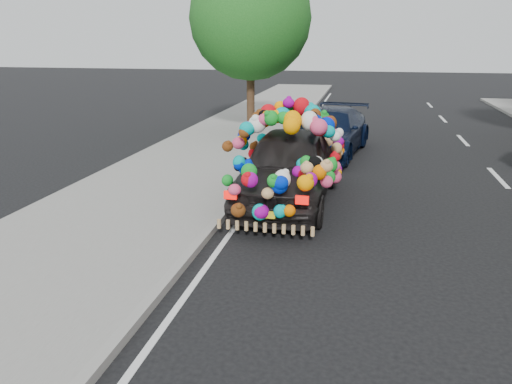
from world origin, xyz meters
TOP-DOWN VIEW (x-y plane):
  - ground at (0.00, 0.00)m, footprint 100.00×100.00m
  - sidewalk at (-4.30, 0.00)m, footprint 4.00×60.00m
  - kerb at (-2.35, 0.00)m, footprint 0.15×60.00m
  - tree_near_sidewalk at (-3.80, 9.50)m, footprint 4.20×4.20m
  - plush_art_car at (-1.29, 2.00)m, footprint 2.24×4.73m
  - navy_sedan at (-0.79, 6.87)m, footprint 2.59×4.89m

SIDE VIEW (x-z plane):
  - ground at x=0.00m, z-range 0.00..0.00m
  - sidewalk at x=-4.30m, z-range 0.00..0.12m
  - kerb at x=-2.35m, z-range 0.00..0.13m
  - navy_sedan at x=-0.79m, z-range 0.00..1.35m
  - plush_art_car at x=-1.29m, z-range 0.03..2.21m
  - tree_near_sidewalk at x=-3.80m, z-range 0.96..7.09m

